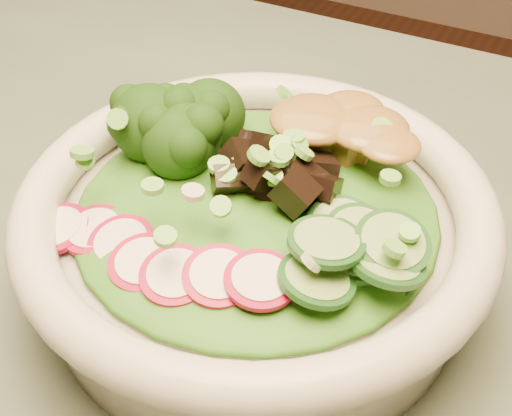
% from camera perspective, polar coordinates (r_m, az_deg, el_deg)
% --- Properties ---
extents(dining_table, '(1.20, 0.80, 0.75)m').
position_cam_1_polar(dining_table, '(0.57, -11.67, -11.64)').
color(dining_table, black).
rests_on(dining_table, ground).
extents(salad_bowl, '(0.28, 0.28, 0.08)m').
position_cam_1_polar(salad_bowl, '(0.43, 0.00, -2.08)').
color(salad_bowl, beige).
rests_on(salad_bowl, dining_table).
extents(lettuce_bed, '(0.21, 0.21, 0.03)m').
position_cam_1_polar(lettuce_bed, '(0.42, 0.00, 0.10)').
color(lettuce_bed, '#295812').
rests_on(lettuce_bed, salad_bowl).
extents(broccoli_florets, '(0.09, 0.08, 0.05)m').
position_cam_1_polar(broccoli_florets, '(0.44, -6.23, 5.57)').
color(broccoli_florets, black).
rests_on(broccoli_florets, salad_bowl).
extents(radish_slices, '(0.12, 0.05, 0.02)m').
position_cam_1_polar(radish_slices, '(0.38, -7.24, -4.42)').
color(radish_slices, maroon).
rests_on(radish_slices, salad_bowl).
extents(cucumber_slices, '(0.08, 0.08, 0.04)m').
position_cam_1_polar(cucumber_slices, '(0.37, 7.26, -3.33)').
color(cucumber_slices, '#8BBC68').
rests_on(cucumber_slices, salad_bowl).
extents(mushroom_heap, '(0.08, 0.08, 0.04)m').
position_cam_1_polar(mushroom_heap, '(0.41, 1.26, 2.50)').
color(mushroom_heap, black).
rests_on(mushroom_heap, salad_bowl).
extents(tofu_cubes, '(0.10, 0.07, 0.04)m').
position_cam_1_polar(tofu_cubes, '(0.45, 6.26, 5.15)').
color(tofu_cubes, olive).
rests_on(tofu_cubes, salad_bowl).
extents(peanut_sauce, '(0.07, 0.06, 0.02)m').
position_cam_1_polar(peanut_sauce, '(0.44, 6.38, 6.61)').
color(peanut_sauce, brown).
rests_on(peanut_sauce, tofu_cubes).
extents(scallion_garnish, '(0.20, 0.20, 0.03)m').
position_cam_1_polar(scallion_garnish, '(0.40, 0.00, 2.89)').
color(scallion_garnish, '#6ABC42').
rests_on(scallion_garnish, salad_bowl).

